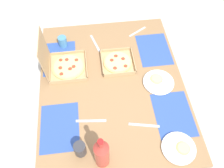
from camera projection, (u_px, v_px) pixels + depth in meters
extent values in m
plane|color=beige|center=(112.00, 125.00, 2.43)|extent=(6.00, 6.00, 0.00)
cylinder|color=#3F3328|center=(150.00, 51.00, 2.53)|extent=(0.07, 0.07, 0.70)
cylinder|color=#3F3328|center=(58.00, 60.00, 2.47)|extent=(0.07, 0.07, 0.70)
cube|color=#936D47|center=(112.00, 85.00, 1.85)|extent=(1.38, 1.09, 0.03)
cube|color=#2D4C9E|center=(173.00, 114.00, 1.69)|extent=(0.36, 0.26, 0.00)
cube|color=#2D4C9E|center=(154.00, 49.00, 2.04)|extent=(0.36, 0.26, 0.00)
cube|color=#2D4C9E|center=(60.00, 127.00, 1.63)|extent=(0.36, 0.26, 0.00)
cube|color=#2D4C9E|center=(60.00, 58.00, 1.98)|extent=(0.36, 0.26, 0.00)
cube|color=tan|center=(69.00, 68.00, 1.92)|extent=(0.29, 0.29, 0.01)
cube|color=tan|center=(69.00, 81.00, 1.83)|extent=(0.01, 0.29, 0.03)
cube|color=tan|center=(68.00, 53.00, 1.99)|extent=(0.01, 0.29, 0.03)
cube|color=tan|center=(86.00, 64.00, 1.92)|extent=(0.29, 0.01, 0.03)
cube|color=tan|center=(50.00, 68.00, 1.90)|extent=(0.29, 0.01, 0.03)
cylinder|color=#E0B76B|center=(68.00, 67.00, 1.91)|extent=(0.26, 0.26, 0.01)
cylinder|color=#EFD67F|center=(68.00, 66.00, 1.91)|extent=(0.23, 0.23, 0.00)
cylinder|color=red|center=(67.00, 60.00, 1.94)|extent=(0.03, 0.03, 0.00)
cylinder|color=red|center=(61.00, 60.00, 1.94)|extent=(0.03, 0.03, 0.00)
cylinder|color=red|center=(60.00, 68.00, 1.90)|extent=(0.03, 0.03, 0.00)
cylinder|color=red|center=(61.00, 74.00, 1.86)|extent=(0.03, 0.03, 0.00)
cylinder|color=red|center=(70.00, 69.00, 1.89)|extent=(0.03, 0.03, 0.00)
cylinder|color=red|center=(74.00, 66.00, 1.90)|extent=(0.03, 0.03, 0.00)
cylinder|color=red|center=(76.00, 60.00, 1.94)|extent=(0.03, 0.03, 0.00)
cube|color=tan|center=(44.00, 54.00, 1.76)|extent=(0.29, 0.02, 0.29)
cube|color=tan|center=(118.00, 63.00, 1.95)|extent=(0.26, 0.26, 0.01)
cube|color=tan|center=(120.00, 74.00, 1.86)|extent=(0.01, 0.26, 0.03)
cube|color=tan|center=(116.00, 50.00, 2.01)|extent=(0.01, 0.26, 0.03)
cube|color=tan|center=(133.00, 60.00, 1.94)|extent=(0.26, 0.01, 0.03)
cube|color=tan|center=(102.00, 63.00, 1.93)|extent=(0.26, 0.01, 0.03)
cylinder|color=#E0B76B|center=(118.00, 62.00, 1.94)|extent=(0.23, 0.23, 0.01)
cylinder|color=#EFD67F|center=(118.00, 62.00, 1.94)|extent=(0.21, 0.21, 0.00)
cylinder|color=red|center=(116.00, 56.00, 1.97)|extent=(0.03, 0.03, 0.00)
cylinder|color=red|center=(112.00, 60.00, 1.94)|extent=(0.03, 0.03, 0.00)
cylinder|color=red|center=(115.00, 68.00, 1.89)|extent=(0.03, 0.03, 0.00)
cylinder|color=red|center=(126.00, 66.00, 1.91)|extent=(0.03, 0.03, 0.00)
cylinder|color=red|center=(123.00, 59.00, 1.95)|extent=(0.03, 0.03, 0.00)
cylinder|color=white|center=(158.00, 83.00, 1.84)|extent=(0.23, 0.23, 0.01)
cylinder|color=white|center=(159.00, 82.00, 1.83)|extent=(0.24, 0.24, 0.01)
cylinder|color=#E0B76B|center=(157.00, 79.00, 1.84)|extent=(0.10, 0.10, 0.01)
cylinder|color=#EFD67F|center=(157.00, 78.00, 1.83)|extent=(0.08, 0.08, 0.00)
cylinder|color=white|center=(178.00, 148.00, 1.54)|extent=(0.21, 0.21, 0.01)
cylinder|color=white|center=(179.00, 148.00, 1.53)|extent=(0.22, 0.22, 0.01)
cylinder|color=#E0B76B|center=(183.00, 148.00, 1.53)|extent=(0.09, 0.09, 0.01)
cylinder|color=#EFD67F|center=(183.00, 148.00, 1.52)|extent=(0.08, 0.08, 0.00)
cylinder|color=#B2382D|center=(102.00, 155.00, 1.41)|extent=(0.09, 0.09, 0.22)
cone|color=#B2382D|center=(101.00, 147.00, 1.31)|extent=(0.09, 0.09, 0.04)
cylinder|color=#B2382D|center=(101.00, 144.00, 1.27)|extent=(0.03, 0.03, 0.06)
cylinder|color=red|center=(101.00, 142.00, 1.24)|extent=(0.03, 0.03, 0.01)
cylinder|color=teal|center=(63.00, 42.00, 2.03)|extent=(0.07, 0.07, 0.09)
cylinder|color=#333338|center=(80.00, 149.00, 1.49)|extent=(0.08, 0.08, 0.10)
cube|color=#B7B7BC|center=(91.00, 121.00, 1.66)|extent=(0.04, 0.21, 0.00)
cube|color=#B7B7BC|center=(144.00, 125.00, 1.64)|extent=(0.06, 0.21, 0.00)
cube|color=#B7B7BC|center=(95.00, 43.00, 2.08)|extent=(0.21, 0.08, 0.00)
cube|color=#B7B7BC|center=(137.00, 32.00, 2.16)|extent=(0.11, 0.17, 0.00)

